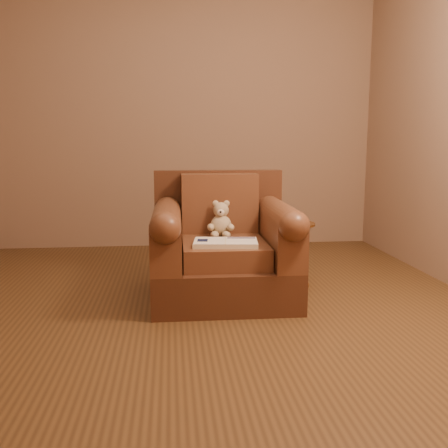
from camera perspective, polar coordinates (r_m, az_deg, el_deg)
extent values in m
plane|color=brown|center=(3.29, -4.77, -9.45)|extent=(4.00, 4.00, 0.00)
cube|color=#927159|center=(5.12, -5.55, 12.56)|extent=(4.00, 0.02, 2.70)
cube|color=#927159|center=(1.16, -3.03, 23.94)|extent=(4.00, 0.02, 2.70)
cube|color=#492818|center=(3.44, -0.08, -6.26)|extent=(0.96, 0.91, 0.27)
cube|color=#492818|center=(3.75, -0.66, 1.68)|extent=(0.95, 0.11, 0.59)
cube|color=brown|center=(3.35, -0.01, -3.12)|extent=(0.56, 0.67, 0.14)
cube|color=brown|center=(3.62, -0.50, 2.39)|extent=(0.55, 0.16, 0.43)
cube|color=brown|center=(3.32, -6.54, -1.88)|extent=(0.20, 0.81, 0.30)
cube|color=brown|center=(3.39, 6.39, -1.64)|extent=(0.20, 0.81, 0.30)
cylinder|color=brown|center=(3.29, -6.59, 0.71)|extent=(0.20, 0.81, 0.19)
cylinder|color=brown|center=(3.36, 6.43, 0.90)|extent=(0.20, 0.81, 0.19)
ellipsoid|color=tan|center=(3.50, -0.35, -0.20)|extent=(0.15, 0.13, 0.16)
sphere|color=tan|center=(3.49, -0.34, 1.61)|extent=(0.11, 0.11, 0.11)
ellipsoid|color=tan|center=(3.49, -0.97, 2.37)|extent=(0.04, 0.02, 0.04)
ellipsoid|color=tan|center=(3.49, 0.29, 2.36)|extent=(0.04, 0.02, 0.04)
ellipsoid|color=beige|center=(3.44, -0.38, 1.33)|extent=(0.05, 0.03, 0.04)
sphere|color=black|center=(3.42, -0.39, 1.38)|extent=(0.02, 0.02, 0.02)
ellipsoid|color=tan|center=(3.44, -1.53, -0.37)|extent=(0.05, 0.10, 0.05)
ellipsoid|color=tan|center=(3.43, 0.76, -0.38)|extent=(0.05, 0.10, 0.05)
ellipsoid|color=tan|center=(3.42, -1.08, -1.23)|extent=(0.06, 0.10, 0.05)
ellipsoid|color=tan|center=(3.41, 0.27, -1.23)|extent=(0.06, 0.10, 0.05)
cube|color=beige|center=(3.19, 0.18, -2.19)|extent=(0.43, 0.29, 0.03)
cube|color=white|center=(3.19, -1.64, -1.91)|extent=(0.22, 0.27, 0.00)
cube|color=white|center=(3.18, 2.01, -1.92)|extent=(0.22, 0.27, 0.00)
cube|color=beige|center=(3.18, 0.18, -1.90)|extent=(0.04, 0.24, 0.00)
cube|color=#0F1638|center=(3.19, -2.46, -1.87)|extent=(0.08, 0.09, 0.00)
cube|color=slate|center=(3.27, 1.98, -1.59)|extent=(0.19, 0.07, 0.00)
cylinder|color=#B87C32|center=(3.77, 7.59, -6.89)|extent=(0.27, 0.27, 0.02)
cylinder|color=#B87C32|center=(3.71, 7.67, -3.51)|extent=(0.03, 0.03, 0.44)
cylinder|color=#B87C32|center=(3.67, 7.75, 0.01)|extent=(0.34, 0.34, 0.02)
cylinder|color=#B87C32|center=(3.67, 7.74, -0.16)|extent=(0.03, 0.03, 0.02)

